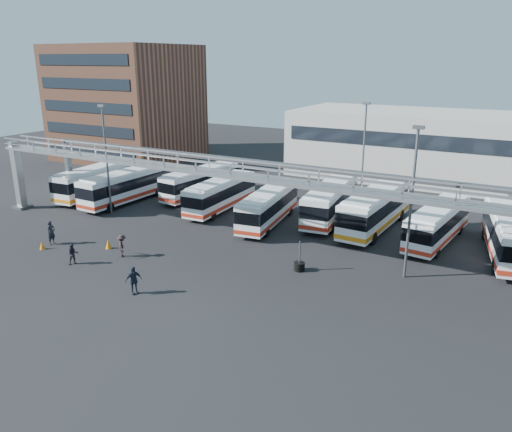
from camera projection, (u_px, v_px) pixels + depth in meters
The scene contains 23 objects.
ground at pixel (199, 278), 33.63m from camera, with size 140.00×140.00×0.00m, color black.
gantry at pixel (243, 181), 36.84m from camera, with size 51.40×5.15×7.10m.
apartment_building at pixel (126, 103), 72.02m from camera, with size 18.00×15.00×16.00m, color brown.
warehouse at pixel (471, 149), 58.38m from camera, with size 42.00×14.00×8.00m, color #9E9E99.
light_pole_left at pixel (106, 154), 46.02m from camera, with size 0.70×0.35×10.21m.
light_pole_mid at pixel (412, 196), 32.10m from camera, with size 0.70×0.35×10.21m.
light_pole_back at pixel (364, 149), 48.30m from camera, with size 0.70×0.35×10.21m.
bus_0 at pixel (97, 180), 53.09m from camera, with size 3.45×10.90×3.26m.
bus_1 at pixel (126, 185), 50.77m from camera, with size 2.71×10.86×3.29m.
bus_2 at pixel (201, 181), 52.79m from camera, with size 3.40×10.43×3.11m.
bus_3 at pixel (221, 193), 48.28m from camera, with size 2.80×10.22×3.07m.
bus_4 at pixel (268, 206), 44.12m from camera, with size 3.72×10.31×3.06m.
bus_5 at pixel (331, 200), 45.35m from camera, with size 3.72×11.14×3.32m.
bus_6 at pixel (376, 208), 42.70m from camera, with size 3.23×11.58×3.48m.
bus_7 at pixel (438, 223), 39.63m from camera, with size 3.50×10.29×3.06m.
bus_8 at pixel (509, 233), 36.76m from camera, with size 4.64×11.37×3.37m.
pedestrian_a at pixel (51, 233), 39.52m from camera, with size 0.71×0.47×1.95m, color black.
pedestrian_b at pixel (73, 254), 35.69m from camera, with size 0.75×0.59×1.55m, color #241F2C.
pedestrian_c at pixel (122, 246), 37.05m from camera, with size 1.11×0.64×1.72m, color #2C1D1E.
pedestrian_d at pixel (133, 280), 31.16m from camera, with size 1.08×0.45×1.84m, color #1C2432.
cone_left at pixel (42, 245), 38.67m from camera, with size 0.41×0.41×0.65m, color orange.
cone_right at pixel (108, 244), 38.81m from camera, with size 0.45×0.45×0.72m, color orange.
tire_stack at pixel (299, 266), 34.76m from camera, with size 0.76×0.76×2.18m.
Camera 1 is at (18.43, -24.95, 14.17)m, focal length 35.00 mm.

